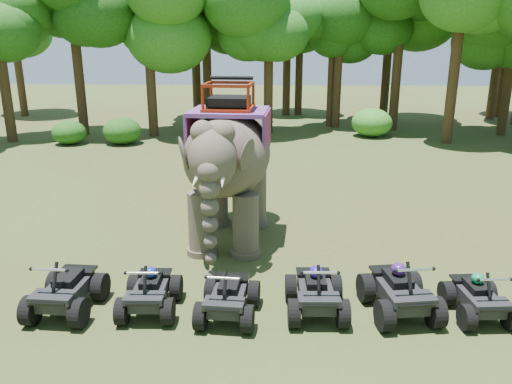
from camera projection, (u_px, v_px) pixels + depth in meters
ground at (254, 278)px, 12.51m from camera, size 110.00×110.00×0.00m
elephant at (229, 162)px, 14.32m from camera, size 2.83×5.75×4.71m
atv_0 at (65, 284)px, 10.82m from camera, size 1.39×1.85×1.32m
atv_1 at (150, 286)px, 10.85m from camera, size 1.24×1.67×1.21m
atv_2 at (228, 291)px, 10.61m from camera, size 1.33×1.74×1.23m
atv_3 at (316, 286)px, 10.76m from camera, size 1.32×1.77×1.28m
atv_4 at (400, 285)px, 10.73m from camera, size 1.62×2.04×1.37m
atv_5 at (479, 292)px, 10.64m from camera, size 1.27×1.66×1.16m
tree_0 at (269, 60)px, 30.68m from camera, size 6.32×6.32×9.03m
tree_1 at (332, 68)px, 33.29m from camera, size 5.42×5.42×7.74m
tree_2 at (398, 54)px, 31.55m from camera, size 6.79×6.79×9.70m
tree_3 at (455, 60)px, 27.43m from camera, size 6.52×6.52×9.31m
tree_28 at (1, 62)px, 27.92m from camera, size 6.33×6.33×9.04m
tree_29 at (77, 57)px, 29.90m from camera, size 6.57×6.57×9.39m
tree_30 at (150, 60)px, 29.65m from camera, size 6.34×6.34×9.06m
tree_31 at (207, 53)px, 33.28m from camera, size 6.77×6.77×9.67m
tree_32 at (505, 64)px, 37.26m from camera, size 5.57×5.57×7.95m
tree_33 at (388, 47)px, 35.84m from camera, size 7.25×7.25×10.36m
tree_34 at (287, 52)px, 37.99m from camera, size 6.73×6.73×9.61m
tree_35 at (17, 57)px, 37.65m from camera, size 6.25×6.25×8.92m
tree_36 at (338, 67)px, 32.83m from camera, size 5.56×5.56×7.94m
tree_38 at (499, 47)px, 36.02m from camera, size 7.29×7.29×10.41m
tree_39 at (511, 65)px, 29.96m from camera, size 5.98×5.98×8.54m
tree_40 at (299, 57)px, 38.37m from camera, size 6.18×6.18×8.83m
tree_41 at (195, 46)px, 35.20m from camera, size 7.38×7.38×10.54m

